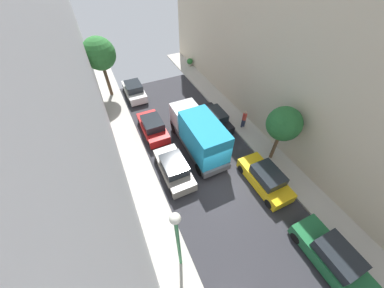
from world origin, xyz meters
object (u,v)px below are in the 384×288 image
object	(u,v)px
pedestrian	(244,119)
parked_car_left_2	(153,127)
street_tree_0	(99,54)
delivery_truck	(199,134)
lamp_post	(177,236)
parked_car_right_3	(214,119)
parked_car_left_3	(134,90)
parked_car_right_1	(332,257)
parked_car_left_1	(174,168)
street_tree_1	(284,124)
potted_plant_2	(190,62)
parked_car_right_2	(265,178)

from	to	relation	value
pedestrian	parked_car_left_2	bearing A→B (deg)	159.80
street_tree_0	delivery_truck	bearing A→B (deg)	-66.08
delivery_truck	lamp_post	xyz separation A→B (m)	(-4.60, -7.18, 2.03)
parked_car_left_2	parked_car_right_3	world-z (taller)	same
parked_car_left_3	parked_car_right_1	bearing A→B (deg)	-75.24
street_tree_0	parked_car_left_2	bearing A→B (deg)	-73.57
pedestrian	parked_car_left_1	bearing A→B (deg)	-163.63
street_tree_1	lamp_post	size ratio (longest dim) A/B	0.83
street_tree_0	potted_plant_2	bearing A→B (deg)	13.68
parked_car_left_2	potted_plant_2	xyz separation A→B (m)	(8.27, 10.26, -0.03)
street_tree_1	lamp_post	distance (m)	10.16
delivery_truck	lamp_post	world-z (taller)	lamp_post
parked_car_left_3	parked_car_right_1	world-z (taller)	same
parked_car_left_3	street_tree_0	world-z (taller)	street_tree_0
parked_car_right_1	delivery_truck	bearing A→B (deg)	104.46
parked_car_right_2	street_tree_1	xyz separation A→B (m)	(2.07, 1.73, 2.84)
parked_car_left_1	parked_car_right_1	world-z (taller)	same
parked_car_right_3	pedestrian	world-z (taller)	pedestrian
parked_car_left_1	street_tree_0	xyz separation A→B (m)	(-2.27, 12.70, 3.82)
parked_car_right_3	lamp_post	bearing A→B (deg)	-127.84
parked_car_right_1	potted_plant_2	distance (m)	24.41
parked_car_right_1	potted_plant_2	xyz separation A→B (m)	(2.87, 24.24, -0.03)
parked_car_right_2	parked_car_left_2	bearing A→B (deg)	122.43
delivery_truck	street_tree_0	distance (m)	12.56
pedestrian	parked_car_left_3	bearing A→B (deg)	129.16
pedestrian	potted_plant_2	distance (m)	13.07
parked_car_left_2	parked_car_right_3	distance (m)	5.55
street_tree_0	pedestrian	bearing A→B (deg)	-46.81
parked_car_right_2	parked_car_left_3	bearing A→B (deg)	109.79
parked_car_right_1	street_tree_1	xyz separation A→B (m)	(2.07, 7.21, 2.84)
parked_car_right_2	street_tree_1	world-z (taller)	street_tree_1
parked_car_left_3	pedestrian	xyz separation A→B (m)	(7.57, -9.29, 0.35)
delivery_truck	pedestrian	size ratio (longest dim) A/B	3.84
pedestrian	potted_plant_2	world-z (taller)	pedestrian
parked_car_left_2	delivery_truck	bearing A→B (deg)	-52.42
street_tree_0	parked_car_left_3	bearing A→B (deg)	-27.63
lamp_post	potted_plant_2	bearing A→B (deg)	64.11
street_tree_1	potted_plant_2	size ratio (longest dim) A/B	4.74
street_tree_0	parked_car_right_2	bearing A→B (deg)	-64.66
parked_car_right_1	potted_plant_2	bearing A→B (deg)	83.26
parked_car_left_2	lamp_post	bearing A→B (deg)	-100.08
parked_car_right_2	potted_plant_2	world-z (taller)	parked_car_right_2
parked_car_right_3	street_tree_1	bearing A→B (deg)	-69.30
parked_car_right_2	pedestrian	world-z (taller)	pedestrian
delivery_truck	lamp_post	size ratio (longest dim) A/B	1.18
parked_car_left_1	lamp_post	bearing A→B (deg)	-108.50
parked_car_right_1	street_tree_0	bearing A→B (deg)	109.48
parked_car_left_1	street_tree_0	distance (m)	13.45
parked_car_left_2	parked_car_right_2	xyz separation A→B (m)	(5.40, -8.50, 0.00)
pedestrian	parked_car_right_2	bearing A→B (deg)	-110.75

